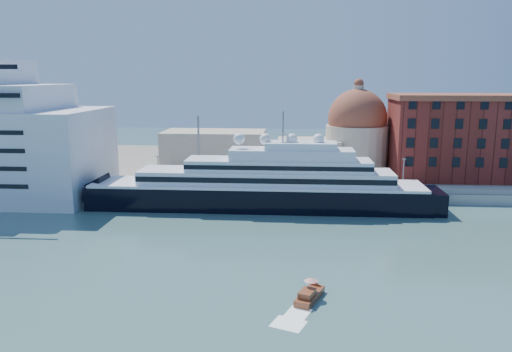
{
  "coord_description": "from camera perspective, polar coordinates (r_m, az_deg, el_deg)",
  "views": [
    {
      "loc": [
        3.32,
        -88.8,
        30.12
      ],
      "look_at": [
        -4.57,
        18.0,
        8.57
      ],
      "focal_mm": 35.0,
      "sensor_mm": 36.0,
      "label": 1
    }
  ],
  "objects": [
    {
      "name": "quay_fence",
      "position": [
        121.39,
        2.55,
        -1.5
      ],
      "size": [
        180.0,
        0.1,
        1.2
      ],
      "primitive_type": "cube",
      "color": "slate",
      "rests_on": "quay"
    },
    {
      "name": "quay",
      "position": [
        126.19,
        2.61,
        -1.86
      ],
      "size": [
        180.0,
        10.0,
        2.5
      ],
      "primitive_type": "cube",
      "color": "gray",
      "rests_on": "ground"
    },
    {
      "name": "land",
      "position": [
        166.4,
        3.02,
        1.28
      ],
      "size": [
        260.0,
        72.0,
        2.0
      ],
      "primitive_type": "cube",
      "color": "slate",
      "rests_on": "ground"
    },
    {
      "name": "service_barge",
      "position": [
        120.13,
        -16.34,
        -3.25
      ],
      "size": [
        11.86,
        5.75,
        2.56
      ],
      "rotation": [
        0.0,
        0.0,
        -0.18
      ],
      "color": "white",
      "rests_on": "ground"
    },
    {
      "name": "warehouse",
      "position": [
        149.87,
        23.22,
        4.2
      ],
      "size": [
        43.0,
        19.0,
        23.25
      ],
      "color": "maroon",
      "rests_on": "land"
    },
    {
      "name": "water_taxi",
      "position": [
        70.37,
        6.1,
        -13.36
      ],
      "size": [
        4.45,
        6.91,
        3.12
      ],
      "rotation": [
        0.0,
        0.0,
        -0.38
      ],
      "color": "maroon",
      "rests_on": "ground"
    },
    {
      "name": "lamp_posts",
      "position": [
        123.79,
        -3.26,
        1.93
      ],
      "size": [
        120.8,
        2.4,
        18.0
      ],
      "color": "slate",
      "rests_on": "quay"
    },
    {
      "name": "church",
      "position": [
        147.8,
        5.39,
        3.86
      ],
      "size": [
        66.0,
        18.0,
        25.5
      ],
      "color": "beige",
      "rests_on": "land"
    },
    {
      "name": "superyacht",
      "position": [
        115.18,
        -1.13,
        -1.47
      ],
      "size": [
        87.58,
        12.14,
        26.17
      ],
      "color": "black",
      "rests_on": "ground"
    },
    {
      "name": "ground",
      "position": [
        93.83,
        1.99,
        -7.36
      ],
      "size": [
        400.0,
        400.0,
        0.0
      ],
      "primitive_type": "plane",
      "color": "#335857",
      "rests_on": "ground"
    }
  ]
}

